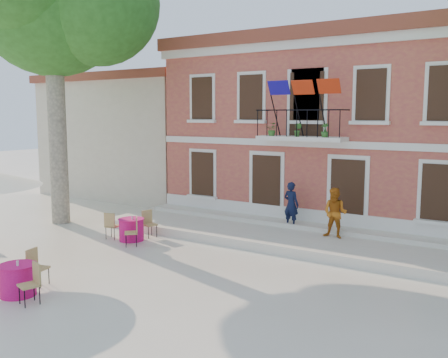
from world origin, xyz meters
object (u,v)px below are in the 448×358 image
cafe_table_1 (18,278)px  pedestrian_navy (291,205)px  cafe_table_3 (131,228)px  pedestrian_orange (335,213)px

cafe_table_1 → pedestrian_navy: bearing=72.2°
cafe_table_3 → pedestrian_orange: bearing=26.3°
pedestrian_navy → pedestrian_orange: bearing=171.0°
pedestrian_orange → cafe_table_3: bearing=-153.8°
pedestrian_orange → cafe_table_3: size_ratio=0.91×
pedestrian_navy → cafe_table_1: size_ratio=0.91×
pedestrian_navy → cafe_table_1: pedestrian_navy is taller
pedestrian_navy → cafe_table_3: size_ratio=0.91×
pedestrian_navy → pedestrian_orange: (1.88, -0.63, 0.00)m
cafe_table_3 → cafe_table_1: bearing=-75.5°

